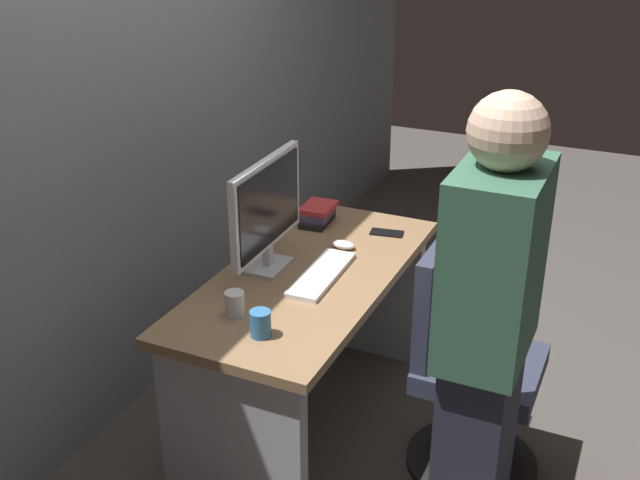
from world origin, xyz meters
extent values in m
plane|color=#4C4742|center=(0.00, 0.00, 0.00)|extent=(9.00, 9.00, 0.00)
cube|color=gray|center=(0.00, 0.83, 1.50)|extent=(6.40, 0.10, 3.00)
cube|color=#93704C|center=(0.00, 0.00, 0.71)|extent=(1.39, 0.65, 0.04)
cube|color=#B2B2B7|center=(-0.64, 0.00, 0.34)|extent=(0.06, 0.57, 0.69)
cube|color=#B2B2B7|center=(0.64, 0.00, 0.34)|extent=(0.06, 0.57, 0.69)
cylinder|color=black|center=(0.01, -0.71, 0.01)|extent=(0.52, 0.52, 0.03)
cylinder|color=black|center=(0.01, -0.71, 0.23)|extent=(0.05, 0.05, 0.39)
cube|color=#33384C|center=(0.01, -0.71, 0.46)|extent=(0.44, 0.44, 0.08)
cube|color=#33384C|center=(0.01, -0.52, 0.72)|extent=(0.40, 0.06, 0.44)
cube|color=#262838|center=(-0.47, -0.81, 0.42)|extent=(0.34, 0.20, 0.85)
cube|color=#38664C|center=(-0.47, -0.81, 1.14)|extent=(0.40, 0.24, 0.58)
sphere|color=beige|center=(-0.47, -0.81, 1.53)|extent=(0.22, 0.22, 0.22)
cube|color=silver|center=(-0.03, 0.16, 0.73)|extent=(0.20, 0.15, 0.02)
cube|color=silver|center=(-0.03, 0.16, 0.78)|extent=(0.04, 0.03, 0.08)
cube|color=silver|center=(-0.03, 0.16, 1.00)|extent=(0.54, 0.04, 0.36)
cube|color=black|center=(-0.03, 0.15, 1.00)|extent=(0.50, 0.02, 0.32)
cube|color=white|center=(-0.01, -0.06, 0.74)|extent=(0.43, 0.15, 0.02)
ellipsoid|color=white|center=(0.26, -0.04, 0.74)|extent=(0.06, 0.10, 0.03)
cylinder|color=#3372B2|center=(-0.50, -0.06, 0.77)|extent=(0.07, 0.07, 0.09)
cylinder|color=silver|center=(-0.42, 0.09, 0.77)|extent=(0.07, 0.07, 0.09)
cube|color=black|center=(0.46, 0.18, 0.74)|extent=(0.21, 0.13, 0.03)
cube|color=#594C72|center=(0.47, 0.18, 0.77)|extent=(0.19, 0.15, 0.04)
cube|color=red|center=(0.47, 0.17, 0.80)|extent=(0.18, 0.14, 0.02)
cube|color=black|center=(0.48, -0.15, 0.73)|extent=(0.09, 0.15, 0.01)
camera|label=1|loc=(-2.45, -1.17, 2.11)|focal=43.05mm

